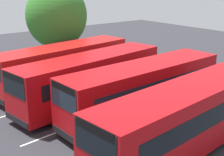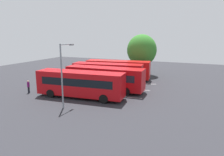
{
  "view_description": "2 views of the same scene",
  "coord_description": "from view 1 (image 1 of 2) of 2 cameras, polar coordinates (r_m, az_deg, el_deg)",
  "views": [
    {
      "loc": [
        11.45,
        14.47,
        7.91
      ],
      "look_at": [
        -0.94,
        -1.48,
        1.58
      ],
      "focal_mm": 51.09,
      "sensor_mm": 36.0,
      "label": 1
    },
    {
      "loc": [
        -12.69,
        26.63,
        7.56
      ],
      "look_at": [
        -0.99,
        -0.12,
        1.42
      ],
      "focal_mm": 33.08,
      "sensor_mm": 36.0,
      "label": 2
    }
  ],
  "objects": [
    {
      "name": "ground_plane",
      "position": [
        20.08,
        0.48,
        -5.8
      ],
      "size": [
        65.63,
        65.63,
        0.0
      ],
      "primitive_type": "plane",
      "color": "#2B2B30"
    },
    {
      "name": "bus_far_left",
      "position": [
        23.81,
        -8.75,
        2.28
      ],
      "size": [
        11.06,
        3.9,
        3.23
      ],
      "rotation": [
        0.0,
        0.0,
        0.13
      ],
      "color": "red",
      "rests_on": "ground"
    },
    {
      "name": "bus_center_left",
      "position": [
        20.57,
        -3.91,
        0.03
      ],
      "size": [
        11.07,
        3.95,
        3.23
      ],
      "rotation": [
        0.0,
        0.0,
        0.14
      ],
      "color": "#B70C11",
      "rests_on": "ground"
    },
    {
      "name": "bus_center_right",
      "position": [
        18.6,
        5.62,
        -1.92
      ],
      "size": [
        10.93,
        2.97,
        3.23
      ],
      "rotation": [
        0.0,
        0.0,
        0.04
      ],
      "color": "#B70C11",
      "rests_on": "ground"
    },
    {
      "name": "bus_far_right",
      "position": [
        15.11,
        12.81,
        -6.97
      ],
      "size": [
        11.02,
        3.48,
        3.23
      ],
      "rotation": [
        0.0,
        0.0,
        0.09
      ],
      "color": "#B70C11",
      "rests_on": "ground"
    },
    {
      "name": "depot_tree",
      "position": [
        29.24,
        -9.87,
        10.92
      ],
      "size": [
        5.54,
        4.98,
        7.66
      ],
      "color": "#4C3823",
      "rests_on": "ground"
    },
    {
      "name": "lane_stripe_outer_left",
      "position": [
        23.1,
        -5.63,
        -2.71
      ],
      "size": [
        12.95,
        1.47,
        0.01
      ],
      "primitive_type": "cube",
      "rotation": [
        0.0,
        0.0,
        0.1
      ],
      "color": "silver",
      "rests_on": "ground"
    },
    {
      "name": "lane_stripe_inner_left",
      "position": [
        20.08,
        0.48,
        -5.79
      ],
      "size": [
        12.95,
        1.47,
        0.01
      ],
      "primitive_type": "cube",
      "rotation": [
        0.0,
        0.0,
        0.1
      ],
      "color": "silver",
      "rests_on": "ground"
    },
    {
      "name": "lane_stripe_inner_right",
      "position": [
        17.44,
        8.7,
        -9.78
      ],
      "size": [
        12.95,
        1.47,
        0.01
      ],
      "primitive_type": "cube",
      "rotation": [
        0.0,
        0.0,
        0.1
      ],
      "color": "silver",
      "rests_on": "ground"
    }
  ]
}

